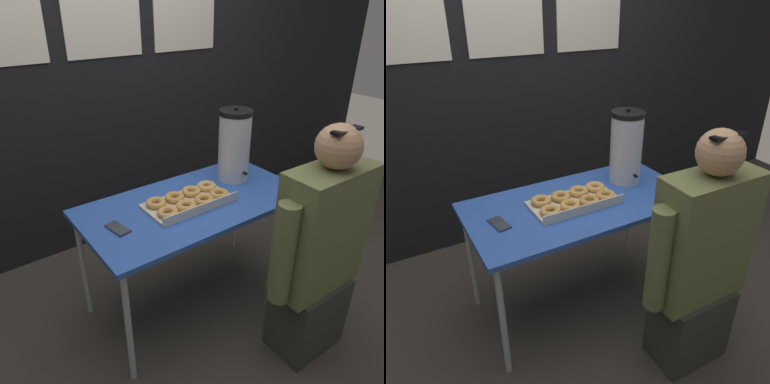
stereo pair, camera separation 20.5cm
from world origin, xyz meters
The scene contains 7 objects.
ground_plane centered at (0.00, 0.00, 0.00)m, with size 12.00×12.00×0.00m, color #3D3833.
back_wall centered at (0.00, 1.03, 1.36)m, with size 6.00×0.11×2.72m.
folding_table centered at (0.00, 0.00, 0.66)m, with size 1.26×0.65×0.71m.
donut_box centered at (-0.04, -0.01, 0.74)m, with size 0.49×0.28×0.05m.
coffee_urn centered at (0.37, 0.10, 0.93)m, with size 0.20×0.22×0.46m.
cell_phone centered at (-0.47, -0.01, 0.72)m, with size 0.09×0.15×0.01m.
person_seated centered at (0.29, -0.63, 0.59)m, with size 0.62×0.26×1.26m.
Camera 2 is at (-0.91, -1.58, 1.72)m, focal length 35.00 mm.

